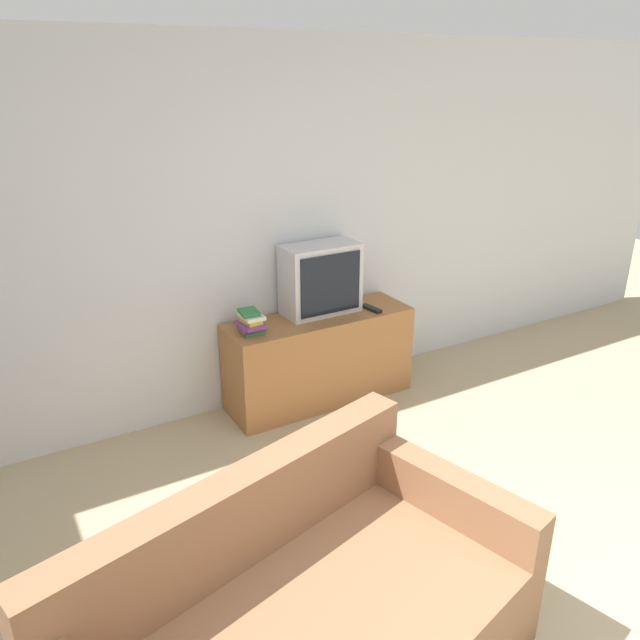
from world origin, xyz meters
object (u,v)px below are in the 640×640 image
couch (304,638)px  book_stack (251,322)px  television (321,279)px  tv_stand (319,358)px  remote_on_stand (372,309)px

couch → book_stack: bearing=56.3°
book_stack → couch: bearing=-109.2°
television → couch: 2.62m
tv_stand → television: (0.05, 0.08, 0.60)m
couch → book_stack: size_ratio=9.47×
television → couch: (-1.33, -2.16, -0.65)m
couch → tv_stand: bearing=44.1°
couch → remote_on_stand: 2.64m
tv_stand → couch: bearing=-121.4°
couch → book_stack: 2.22m
tv_stand → couch: size_ratio=0.70×
tv_stand → couch: couch is taller
remote_on_stand → television: bearing=155.4°
television → couch: size_ratio=0.28×
television → book_stack: size_ratio=2.66×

